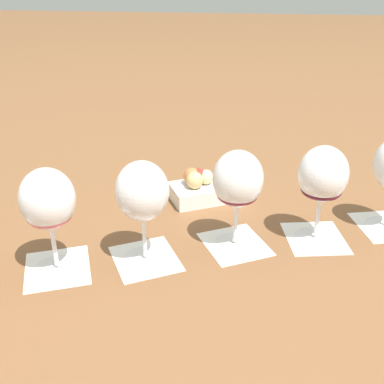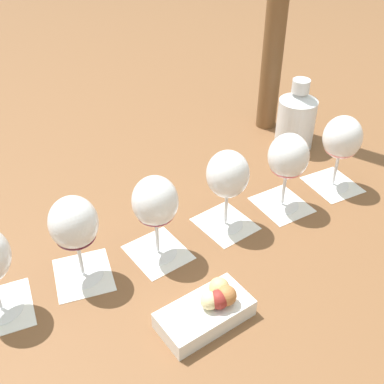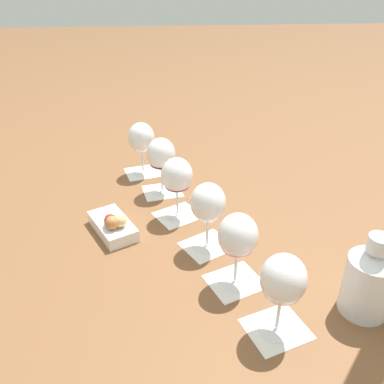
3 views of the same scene
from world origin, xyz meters
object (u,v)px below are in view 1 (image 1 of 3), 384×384
Objects in this scene: wine_glass_4 at (323,178)px; wine_glass_3 at (238,184)px; wine_glass_2 at (142,196)px; snack_dish at (206,188)px; wine_glass_1 at (48,204)px.

wine_glass_3 is at bearing -164.65° from wine_glass_4.
wine_glass_4 is (0.14, 0.04, 0.00)m from wine_glass_3.
snack_dish is at bearing 71.92° from wine_glass_2.
wine_glass_1 is 0.14m from wine_glass_2.
wine_glass_3 is 0.98× the size of snack_dish.
wine_glass_3 is 0.15m from wine_glass_4.
wine_glass_1 is 0.30m from wine_glass_3.
wine_glass_1 is 1.00× the size of wine_glass_4.
wine_glass_4 is 0.98× the size of snack_dish.
wine_glass_2 is at bearing -108.08° from snack_dish.
wine_glass_4 is 0.27m from snack_dish.
wine_glass_3 is (0.28, 0.11, 0.00)m from wine_glass_1.
wine_glass_3 and wine_glass_4 have the same top height.
wine_glass_2 is 0.16m from wine_glass_3.
wine_glass_1 is at bearing -161.52° from wine_glass_2.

